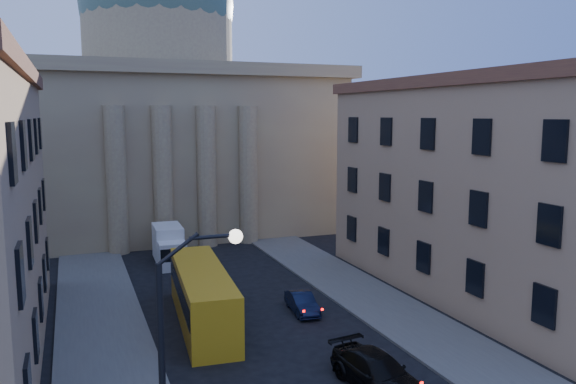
{
  "coord_description": "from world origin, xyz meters",
  "views": [
    {
      "loc": [
        -9.72,
        -7.9,
        12.23
      ],
      "look_at": [
        0.95,
        19.44,
        8.15
      ],
      "focal_mm": 35.0,
      "sensor_mm": 36.0,
      "label": 1
    }
  ],
  "objects": [
    {
      "name": "sidewalk_left",
      "position": [
        -8.5,
        18.0,
        0.07
      ],
      "size": [
        5.0,
        60.0,
        0.15
      ],
      "primitive_type": "cube",
      "color": "#56544F",
      "rests_on": "ground"
    },
    {
      "name": "sidewalk_right",
      "position": [
        8.5,
        18.0,
        0.07
      ],
      "size": [
        5.0,
        60.0,
        0.15
      ],
      "primitive_type": "cube",
      "color": "#56544F",
      "rests_on": "ground"
    },
    {
      "name": "church",
      "position": [
        0.0,
        55.47,
        11.88
      ],
      "size": [
        68.02,
        28.76,
        36.6
      ],
      "color": "#8A7155",
      "rests_on": "ground"
    },
    {
      "name": "building_right",
      "position": [
        17.0,
        22.0,
        7.42
      ],
      "size": [
        11.6,
        26.6,
        14.7
      ],
      "color": "#A48260",
      "rests_on": "ground"
    },
    {
      "name": "street_lamp",
      "position": [
        -6.97,
        8.0,
        5.29
      ],
      "size": [
        2.62,
        0.44,
        8.83
      ],
      "color": "black",
      "rests_on": "ground"
    },
    {
      "name": "car_right_mid",
      "position": [
        2.63,
        12.72,
        0.79
      ],
      "size": [
        2.85,
        5.66,
        1.58
      ],
      "primitive_type": "imported",
      "rotation": [
        0.0,
        0.0,
        0.12
      ],
      "color": "black",
      "rests_on": "ground"
    },
    {
      "name": "car_right_far",
      "position": [
        3.18,
        13.27,
        0.68
      ],
      "size": [
        1.82,
        4.08,
        1.36
      ],
      "primitive_type": "imported",
      "rotation": [
        0.0,
        0.0,
        -0.05
      ],
      "color": "#55555B",
      "rests_on": "ground"
    },
    {
      "name": "car_right_distant",
      "position": [
        3.3,
        23.04,
        0.62
      ],
      "size": [
        1.66,
        3.87,
        1.24
      ],
      "primitive_type": "imported",
      "rotation": [
        0.0,
        0.0,
        -0.1
      ],
      "color": "black",
      "rests_on": "ground"
    },
    {
      "name": "city_bus",
      "position": [
        -2.87,
        23.55,
        1.75
      ],
      "size": [
        3.62,
        11.77,
        3.27
      ],
      "rotation": [
        0.0,
        0.0,
        -0.09
      ],
      "color": "gold",
      "rests_on": "ground"
    },
    {
      "name": "box_truck",
      "position": [
        -2.46,
        37.63,
        1.44
      ],
      "size": [
        2.38,
        5.63,
        3.05
      ],
      "rotation": [
        0.0,
        0.0,
        -0.04
      ],
      "color": "silver",
      "rests_on": "ground"
    }
  ]
}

